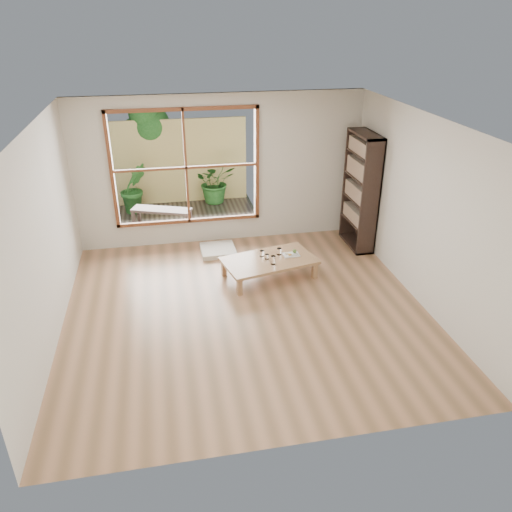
{
  "coord_description": "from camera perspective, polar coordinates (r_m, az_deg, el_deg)",
  "views": [
    {
      "loc": [
        -1.0,
        -5.9,
        3.84
      ],
      "look_at": [
        0.25,
        0.56,
        0.55
      ],
      "focal_mm": 35.0,
      "sensor_mm": 36.0,
      "label": 1
    }
  ],
  "objects": [
    {
      "name": "bamboo_fence",
      "position": [
        10.87,
        -8.59,
        10.58
      ],
      "size": [
        2.8,
        0.06,
        1.8
      ],
      "primitive_type": "cube",
      "color": "tan",
      "rests_on": "ground"
    },
    {
      "name": "food_tray",
      "position": [
        7.94,
        4.1,
        0.25
      ],
      "size": [
        0.27,
        0.2,
        0.08
      ],
      "rotation": [
        0.0,
        0.0,
        0.06
      ],
      "color": "white",
      "rests_on": "low_table"
    },
    {
      "name": "shrub_right",
      "position": [
        10.86,
        -4.68,
        8.52
      ],
      "size": [
        0.94,
        0.84,
        0.94
      ],
      "primitive_type": "imported",
      "rotation": [
        0.0,
        0.0,
        0.14
      ],
      "color": "#2A5E22",
      "rests_on": "deck"
    },
    {
      "name": "glass_mid",
      "position": [
        7.92,
        2.66,
        0.52
      ],
      "size": [
        0.08,
        0.08,
        0.11
      ],
      "primitive_type": "cylinder",
      "color": "silver",
      "rests_on": "low_table"
    },
    {
      "name": "garden_tree",
      "position": [
        10.99,
        -12.58,
        14.33
      ],
      "size": [
        1.04,
        0.85,
        2.22
      ],
      "color": "#4C3D2D",
      "rests_on": "ground"
    },
    {
      "name": "shrub_left",
      "position": [
        10.54,
        -13.77,
        7.56
      ],
      "size": [
        0.69,
        0.63,
        1.03
      ],
      "primitive_type": "imported",
      "rotation": [
        0.0,
        0.0,
        0.35
      ],
      "color": "#2A5E22",
      "rests_on": "deck"
    },
    {
      "name": "glass_small",
      "position": [
        7.79,
        1.25,
        -0.07
      ],
      "size": [
        0.06,
        0.06,
        0.08
      ],
      "primitive_type": "cylinder",
      "color": "silver",
      "rests_on": "low_table"
    },
    {
      "name": "bookshelf",
      "position": [
        8.83,
        11.87,
        7.24
      ],
      "size": [
        0.32,
        0.9,
        2.01
      ],
      "primitive_type": "cube",
      "color": "#30201A",
      "rests_on": "ground"
    },
    {
      "name": "ground",
      "position": [
        7.11,
        -1.13,
        -6.12
      ],
      "size": [
        5.0,
        5.0,
        0.0
      ],
      "primitive_type": "plane",
      "color": "tan",
      "rests_on": "ground"
    },
    {
      "name": "glass_short",
      "position": [
        7.87,
        0.68,
        0.29
      ],
      "size": [
        0.07,
        0.07,
        0.1
      ],
      "primitive_type": "cylinder",
      "color": "silver",
      "rests_on": "low_table"
    },
    {
      "name": "glass_tall",
      "position": [
        7.62,
        1.97,
        -0.47
      ],
      "size": [
        0.07,
        0.07,
        0.14
      ],
      "primitive_type": "cylinder",
      "color": "silver",
      "rests_on": "low_table"
    },
    {
      "name": "garden_bench",
      "position": [
        9.77,
        -10.74,
        4.99
      ],
      "size": [
        1.18,
        0.71,
        0.36
      ],
      "rotation": [
        0.0,
        0.0,
        -0.37
      ],
      "color": "#30201A",
      "rests_on": "deck"
    },
    {
      "name": "deck",
      "position": [
        10.22,
        -7.93,
        4.22
      ],
      "size": [
        2.8,
        2.0,
        0.05
      ],
      "primitive_type": "cube",
      "color": "#3E372D",
      "rests_on": "ground"
    },
    {
      "name": "floor_cushion",
      "position": [
        8.72,
        -4.36,
        0.67
      ],
      "size": [
        0.6,
        0.6,
        0.09
      ],
      "primitive_type": "cube",
      "rotation": [
        0.0,
        0.0,
        0.02
      ],
      "color": "beige",
      "rests_on": "ground"
    },
    {
      "name": "low_table",
      "position": [
        7.81,
        1.51,
        -0.61
      ],
      "size": [
        1.56,
        1.1,
        0.31
      ],
      "rotation": [
        0.0,
        0.0,
        0.23
      ],
      "color": "#9D734C",
      "rests_on": "ground"
    }
  ]
}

